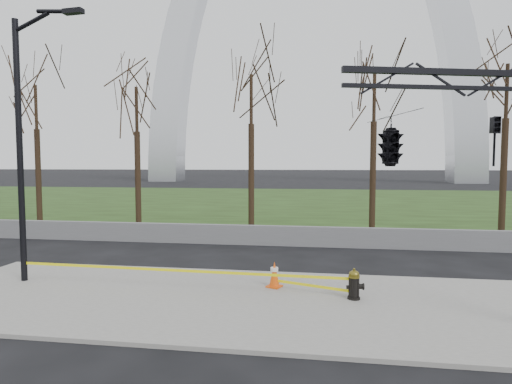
# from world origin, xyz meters

# --- Properties ---
(ground) EXTENTS (500.00, 500.00, 0.00)m
(ground) POSITION_xyz_m (0.00, 0.00, 0.00)
(ground) COLOR black
(ground) RESTS_ON ground
(sidewalk) EXTENTS (18.00, 6.00, 0.10)m
(sidewalk) POSITION_xyz_m (0.00, 0.00, 0.05)
(sidewalk) COLOR gray
(sidewalk) RESTS_ON ground
(grass_strip) EXTENTS (120.00, 40.00, 0.06)m
(grass_strip) POSITION_xyz_m (0.00, 30.00, 0.03)
(grass_strip) COLOR #203212
(grass_strip) RESTS_ON ground
(guardrail) EXTENTS (60.00, 0.30, 0.90)m
(guardrail) POSITION_xyz_m (0.00, 8.00, 0.45)
(guardrail) COLOR #59595B
(guardrail) RESTS_ON ground
(gateway_arch) EXTENTS (66.00, 6.00, 65.00)m
(gateway_arch) POSITION_xyz_m (0.00, 75.00, 32.50)
(gateway_arch) COLOR silver
(gateway_arch) RESTS_ON ground
(tree_row) EXTENTS (49.12, 4.00, 9.56)m
(tree_row) POSITION_xyz_m (1.56, 12.00, 4.78)
(tree_row) COLOR black
(tree_row) RESTS_ON ground
(fire_hydrant) EXTENTS (0.51, 0.34, 0.83)m
(fire_hydrant) POSITION_xyz_m (2.94, 0.46, 0.48)
(fire_hydrant) COLOR black
(fire_hydrant) RESTS_ON sidewalk
(traffic_cone) EXTENTS (0.51, 0.51, 0.75)m
(traffic_cone) POSITION_xyz_m (0.72, 1.24, 0.47)
(traffic_cone) COLOR #EA500C
(traffic_cone) RESTS_ON sidewalk
(street_light) EXTENTS (2.39, 0.40, 8.21)m
(street_light) POSITION_xyz_m (-6.78, 0.78, 4.69)
(street_light) COLOR black
(street_light) RESTS_ON ground
(traffic_signal_mast) EXTENTS (4.95, 2.54, 6.00)m
(traffic_signal_mast) POSITION_xyz_m (4.09, -2.04, 4.15)
(traffic_signal_mast) COLOR black
(traffic_signal_mast) RESTS_ON ground
(caution_tape) EXTENTS (9.94, 0.78, 0.43)m
(caution_tape) POSITION_xyz_m (-1.31, 0.67, 0.58)
(caution_tape) COLOR #FCF20D
(caution_tape) RESTS_ON ground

